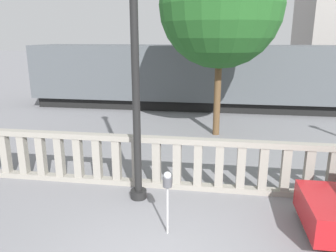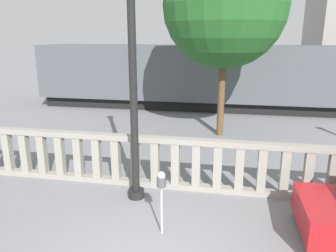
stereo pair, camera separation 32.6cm
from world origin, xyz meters
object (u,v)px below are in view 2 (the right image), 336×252
lamppost (133,62)px  tree_left (225,6)px  train_near (258,77)px  parking_meter (161,184)px

lamppost → tree_left: size_ratio=0.90×
train_near → tree_left: size_ratio=3.23×
lamppost → train_near: size_ratio=0.28×
lamppost → tree_left: (1.76, 5.63, 1.60)m
parking_meter → tree_left: 7.97m
lamppost → parking_meter: (0.91, -1.34, -2.15)m
parking_meter → train_near: size_ratio=0.06×
lamppost → parking_meter: lamppost is taller
parking_meter → lamppost: bearing=124.2°
parking_meter → tree_left: size_ratio=0.18×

